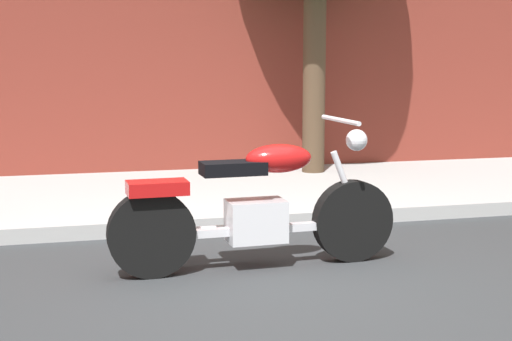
{
  "coord_description": "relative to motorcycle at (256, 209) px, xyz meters",
  "views": [
    {
      "loc": [
        -1.4,
        -4.84,
        1.6
      ],
      "look_at": [
        -0.01,
        0.52,
        0.76
      ],
      "focal_mm": 52.05,
      "sensor_mm": 36.0,
      "label": 1
    }
  ],
  "objects": [
    {
      "name": "ground_plane",
      "position": [
        0.01,
        -0.52,
        -0.46
      ],
      "size": [
        60.0,
        60.0,
        0.0
      ],
      "primitive_type": "plane",
      "color": "#303335"
    },
    {
      "name": "sidewalk",
      "position": [
        0.01,
        2.75,
        -0.39
      ],
      "size": [
        25.81,
        3.07,
        0.14
      ],
      "primitive_type": "cube",
      "color": "#AAAAAA",
      "rests_on": "ground"
    },
    {
      "name": "motorcycle",
      "position": [
        0.0,
        0.0,
        0.0
      ],
      "size": [
        2.25,
        0.7,
        1.15
      ],
      "color": "black",
      "rests_on": "ground"
    }
  ]
}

